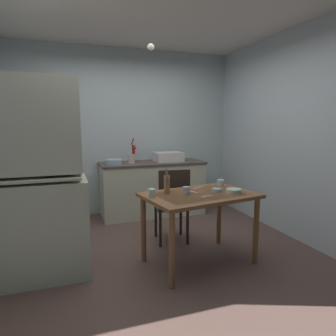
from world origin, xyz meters
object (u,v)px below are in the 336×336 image
object	(u,v)px
sink_basin	(168,157)
glass_bottle	(167,184)
serving_bowl_wide	(234,191)
hand_pump	(134,152)
teacup_cream	(220,183)
dining_table	(200,203)
mixing_bowl_counter	(114,162)
hutch_cabinet	(28,187)
chair_far_side	(172,204)

from	to	relation	value
sink_basin	glass_bottle	xyz separation A→B (m)	(-0.60, -1.70, -0.08)
serving_bowl_wide	hand_pump	bearing A→B (deg)	108.07
teacup_cream	serving_bowl_wide	bearing A→B (deg)	-96.35
dining_table	teacup_cream	size ratio (longest dim) A/B	14.77
mixing_bowl_counter	teacup_cream	bearing A→B (deg)	-55.97
sink_basin	mixing_bowl_counter	xyz separation A→B (m)	(-0.90, -0.05, -0.04)
hand_pump	serving_bowl_wide	world-z (taller)	hand_pump
dining_table	teacup_cream	bearing A→B (deg)	35.34
hutch_cabinet	hand_pump	xyz separation A→B (m)	(1.38, 1.61, 0.14)
mixing_bowl_counter	dining_table	bearing A→B (deg)	-70.93
dining_table	chair_far_side	world-z (taller)	chair_far_side
sink_basin	hand_pump	size ratio (longest dim) A/B	1.13
serving_bowl_wide	glass_bottle	xyz separation A→B (m)	(-0.68, 0.21, 0.08)
mixing_bowl_counter	chair_far_side	xyz separation A→B (m)	(0.53, -1.18, -0.40)
teacup_cream	dining_table	bearing A→B (deg)	-144.66
serving_bowl_wide	teacup_cream	distance (m)	0.37
teacup_cream	hand_pump	bearing A→B (deg)	113.08
teacup_cream	glass_bottle	bearing A→B (deg)	-168.12
dining_table	teacup_cream	xyz separation A→B (m)	(0.40, 0.28, 0.14)
hutch_cabinet	sink_basin	distance (m)	2.50
hand_pump	chair_far_side	xyz separation A→B (m)	(0.19, -1.27, -0.53)
mixing_bowl_counter	sink_basin	bearing A→B (deg)	3.19
serving_bowl_wide	dining_table	bearing A→B (deg)	167.02
serving_bowl_wide	glass_bottle	world-z (taller)	glass_bottle
hutch_cabinet	glass_bottle	distance (m)	1.35
sink_basin	teacup_cream	xyz separation A→B (m)	(0.11, -1.55, -0.15)
hand_pump	teacup_cream	bearing A→B (deg)	-66.92
chair_far_side	sink_basin	bearing A→B (deg)	73.12
hutch_cabinet	teacup_cream	bearing A→B (deg)	0.41
sink_basin	chair_far_side	xyz separation A→B (m)	(-0.37, -1.23, -0.44)
teacup_cream	glass_bottle	size ratio (longest dim) A/B	0.33
teacup_cream	chair_far_side	bearing A→B (deg)	146.60
hand_pump	chair_far_side	world-z (taller)	hand_pump
chair_far_side	dining_table	bearing A→B (deg)	-81.60
hutch_cabinet	sink_basin	world-z (taller)	hutch_cabinet
hutch_cabinet	mixing_bowl_counter	distance (m)	1.84
hand_pump	serving_bowl_wide	xyz separation A→B (m)	(0.64, -1.96, -0.26)
sink_basin	serving_bowl_wide	xyz separation A→B (m)	(0.07, -1.91, -0.16)
hand_pump	dining_table	distance (m)	1.93
hand_pump	glass_bottle	bearing A→B (deg)	-91.28
dining_table	glass_bottle	world-z (taller)	glass_bottle
hand_pump	mixing_bowl_counter	bearing A→B (deg)	-164.03
hutch_cabinet	glass_bottle	world-z (taller)	hutch_cabinet
hutch_cabinet	chair_far_side	world-z (taller)	hutch_cabinet
hand_pump	teacup_cream	distance (m)	1.75
serving_bowl_wide	sink_basin	bearing A→B (deg)	92.18
chair_far_side	teacup_cream	xyz separation A→B (m)	(0.49, -0.32, 0.29)
chair_far_side	teacup_cream	distance (m)	0.65
teacup_cream	hutch_cabinet	bearing A→B (deg)	-179.59
dining_table	chair_far_side	bearing A→B (deg)	98.40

